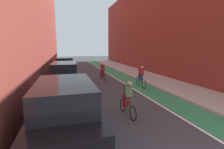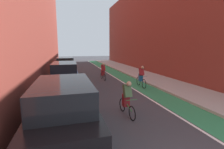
{
  "view_description": "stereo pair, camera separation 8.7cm",
  "coord_description": "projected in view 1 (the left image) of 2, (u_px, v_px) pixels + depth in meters",
  "views": [
    {
      "loc": [
        -2.66,
        -1.14,
        3.0
      ],
      "look_at": [
        0.08,
        8.32,
        1.35
      ],
      "focal_mm": 26.25,
      "sensor_mm": 36.0,
      "label": 1
    },
    {
      "loc": [
        -2.58,
        -1.16,
        3.0
      ],
      "look_at": [
        0.08,
        8.32,
        1.35
      ],
      "focal_mm": 26.25,
      "sensor_mm": 36.0,
      "label": 2
    }
  ],
  "objects": [
    {
      "name": "parked_suv_blue",
      "position": [
        65.0,
        76.0,
        11.3
      ],
      "size": [
        1.92,
        4.79,
        1.98
      ],
      "color": "navy",
      "rests_on": "ground"
    },
    {
      "name": "lane_divider_stripe",
      "position": [
        109.0,
        74.0,
        18.29
      ],
      "size": [
        0.12,
        36.57,
        0.0
      ],
      "primitive_type": "cube",
      "color": "white",
      "rests_on": "ground"
    },
    {
      "name": "cyclist_trailing",
      "position": [
        103.0,
        71.0,
        15.09
      ],
      "size": [
        0.48,
        1.67,
        1.59
      ],
      "color": "black",
      "rests_on": "ground"
    },
    {
      "name": "ground_plane",
      "position": [
        94.0,
        79.0,
        15.83
      ],
      "size": [
        80.45,
        80.45,
        0.0
      ],
      "primitive_type": "plane",
      "color": "#38383D"
    },
    {
      "name": "sidewalk_right",
      "position": [
        136.0,
        72.0,
        19.17
      ],
      "size": [
        3.08,
        36.57,
        0.14
      ],
      "primitive_type": "cube",
      "color": "#A8A59E",
      "rests_on": "ground"
    },
    {
      "name": "building_facade_right",
      "position": [
        150.0,
        27.0,
        20.91
      ],
      "size": [
        2.4,
        32.57,
        11.2
      ],
      "primitive_type": "cube",
      "color": "brown",
      "rests_on": "ground"
    },
    {
      "name": "cyclist_mid",
      "position": [
        141.0,
        76.0,
        12.43
      ],
      "size": [
        0.48,
        1.74,
        1.63
      ],
      "color": "black",
      "rests_on": "ground"
    },
    {
      "name": "parked_suv_yellow_cab",
      "position": [
        64.0,
        67.0,
        16.83
      ],
      "size": [
        1.9,
        4.5,
        1.98
      ],
      "color": "yellow",
      "rests_on": "ground"
    },
    {
      "name": "parked_suv_black",
      "position": [
        66.0,
        110.0,
        5.21
      ],
      "size": [
        1.93,
        4.78,
        1.98
      ],
      "color": "black",
      "rests_on": "ground"
    },
    {
      "name": "bike_lane_paint",
      "position": [
        117.0,
        74.0,
        18.54
      ],
      "size": [
        1.6,
        36.57,
        0.0
      ],
      "primitive_type": "cube",
      "color": "#2D8451",
      "rests_on": "ground"
    },
    {
      "name": "cyclist_lead",
      "position": [
        127.0,
        97.0,
        7.17
      ],
      "size": [
        0.48,
        1.67,
        1.59
      ],
      "color": "black",
      "rests_on": "ground"
    }
  ]
}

